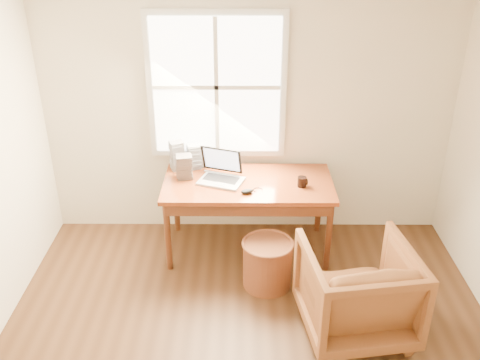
% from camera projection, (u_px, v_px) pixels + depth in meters
% --- Properties ---
extents(room_shell, '(4.04, 4.54, 2.64)m').
position_uv_depth(room_shell, '(247.00, 222.00, 3.32)').
color(room_shell, '#4C2E1A').
rests_on(room_shell, ground).
extents(desk, '(1.60, 0.80, 0.04)m').
position_uv_depth(desk, '(248.00, 184.00, 5.05)').
color(desk, brown).
rests_on(desk, room_shell).
extents(armchair, '(0.94, 0.96, 0.77)m').
position_uv_depth(armchair, '(357.00, 290.00, 4.18)').
color(armchair, brown).
rests_on(armchair, room_shell).
extents(wicker_stool, '(0.49, 0.49, 0.44)m').
position_uv_depth(wicker_stool, '(267.00, 264.00, 4.77)').
color(wicker_stool, brown).
rests_on(wicker_stool, room_shell).
extents(laptop, '(0.56, 0.57, 0.32)m').
position_uv_depth(laptop, '(221.00, 167.00, 4.96)').
color(laptop, '#B8BBBF').
rests_on(laptop, desk).
extents(mouse, '(0.13, 0.10, 0.04)m').
position_uv_depth(mouse, '(247.00, 191.00, 4.83)').
color(mouse, black).
rests_on(mouse, desk).
extents(coffee_mug, '(0.09, 0.09, 0.09)m').
position_uv_depth(coffee_mug, '(302.00, 182.00, 4.93)').
color(coffee_mug, black).
rests_on(coffee_mug, desk).
extents(cd_stack_a, '(0.15, 0.15, 0.25)m').
position_uv_depth(cd_stack_a, '(194.00, 157.00, 5.25)').
color(cd_stack_a, silver).
rests_on(cd_stack_a, desk).
extents(cd_stack_b, '(0.17, 0.15, 0.23)m').
position_uv_depth(cd_stack_b, '(184.00, 167.00, 5.06)').
color(cd_stack_b, '#27272C').
rests_on(cd_stack_b, desk).
extents(cd_stack_c, '(0.16, 0.15, 0.29)m').
position_uv_depth(cd_stack_c, '(177.00, 156.00, 5.22)').
color(cd_stack_c, '#ABABB9').
rests_on(cd_stack_c, desk).
extents(cd_stack_d, '(0.16, 0.14, 0.20)m').
position_uv_depth(cd_stack_d, '(198.00, 156.00, 5.31)').
color(cd_stack_d, silver).
rests_on(cd_stack_d, desk).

